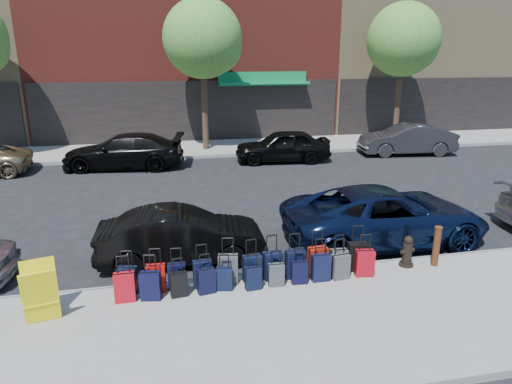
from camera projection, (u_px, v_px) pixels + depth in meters
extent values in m
plane|color=black|center=(221.00, 214.00, 14.44)|extent=(120.00, 120.00, 0.00)
cube|color=gray|center=(266.00, 328.00, 8.34)|extent=(60.00, 4.00, 0.15)
cube|color=gray|center=(196.00, 149.00, 23.78)|extent=(60.00, 4.00, 0.15)
cube|color=gray|center=(246.00, 277.00, 10.23)|extent=(60.00, 0.08, 0.15)
cube|color=gray|center=(199.00, 157.00, 21.89)|extent=(60.00, 0.08, 0.15)
cube|color=black|center=(192.00, 113.00, 25.13)|extent=(16.66, 0.15, 3.40)
cube|color=#0D7540|center=(264.00, 84.00, 25.13)|extent=(5.00, 0.91, 0.27)
cube|color=#0D7540|center=(263.00, 77.00, 25.31)|extent=(5.00, 0.10, 0.60)
cube|color=black|center=(451.00, 106.00, 28.23)|extent=(14.70, 0.15, 3.40)
cylinder|color=black|center=(205.00, 101.00, 22.68)|extent=(0.30, 0.30, 4.80)
sphere|color=#357727|center=(203.00, 38.00, 21.81)|extent=(3.80, 3.80, 3.80)
sphere|color=#357727|center=(215.00, 47.00, 22.03)|extent=(2.58, 2.58, 2.58)
cylinder|color=black|center=(398.00, 97.00, 24.71)|extent=(0.30, 0.30, 4.80)
sphere|color=#357727|center=(403.00, 40.00, 23.84)|extent=(3.80, 3.80, 3.80)
sphere|color=#357727|center=(413.00, 47.00, 24.07)|extent=(2.58, 2.58, 2.58)
cube|color=black|center=(128.00, 280.00, 9.33)|extent=(0.41, 0.28, 0.57)
cylinder|color=black|center=(125.00, 253.00, 9.14)|extent=(0.22, 0.07, 0.03)
cube|color=#A80F0A|center=(156.00, 278.00, 9.40)|extent=(0.40, 0.24, 0.58)
cylinder|color=black|center=(154.00, 250.00, 9.21)|extent=(0.22, 0.05, 0.03)
cube|color=black|center=(177.00, 276.00, 9.53)|extent=(0.39, 0.24, 0.55)
cylinder|color=black|center=(175.00, 250.00, 9.35)|extent=(0.21, 0.05, 0.03)
cube|color=black|center=(203.00, 274.00, 9.58)|extent=(0.40, 0.23, 0.58)
cylinder|color=black|center=(202.00, 246.00, 9.40)|extent=(0.22, 0.04, 0.03)
cube|color=#3C3B40|center=(228.00, 269.00, 9.74)|extent=(0.45, 0.30, 0.63)
cylinder|color=black|center=(228.00, 239.00, 9.54)|extent=(0.24, 0.07, 0.03)
cube|color=black|center=(252.00, 268.00, 9.81)|extent=(0.42, 0.27, 0.59)
cylinder|color=black|center=(252.00, 241.00, 9.62)|extent=(0.22, 0.06, 0.03)
cube|color=black|center=(273.00, 265.00, 9.91)|extent=(0.45, 0.30, 0.62)
cylinder|color=black|center=(273.00, 237.00, 9.71)|extent=(0.24, 0.08, 0.03)
cube|color=black|center=(295.00, 264.00, 9.98)|extent=(0.43, 0.24, 0.63)
cylinder|color=black|center=(296.00, 235.00, 9.78)|extent=(0.24, 0.04, 0.03)
cube|color=maroon|center=(318.00, 261.00, 10.12)|extent=(0.44, 0.27, 0.63)
cylinder|color=black|center=(319.00, 232.00, 9.92)|extent=(0.24, 0.05, 0.03)
cube|color=#434348|center=(339.00, 261.00, 10.19)|extent=(0.38, 0.22, 0.55)
cylinder|color=black|center=(340.00, 236.00, 10.02)|extent=(0.21, 0.04, 0.03)
cube|color=black|center=(357.00, 256.00, 10.31)|extent=(0.46, 0.28, 0.65)
cylinder|color=black|center=(359.00, 227.00, 10.10)|extent=(0.25, 0.05, 0.03)
cube|color=#B30B18|center=(125.00, 287.00, 9.03)|extent=(0.41, 0.24, 0.59)
cylinder|color=black|center=(122.00, 258.00, 8.84)|extent=(0.22, 0.04, 0.03)
cube|color=black|center=(151.00, 286.00, 9.09)|extent=(0.43, 0.30, 0.58)
cylinder|color=black|center=(148.00, 257.00, 8.91)|extent=(0.22, 0.07, 0.03)
cube|color=black|center=(179.00, 285.00, 9.22)|extent=(0.36, 0.24, 0.50)
cylinder|color=black|center=(177.00, 260.00, 9.06)|extent=(0.19, 0.06, 0.03)
cube|color=black|center=(206.00, 281.00, 9.34)|extent=(0.39, 0.27, 0.52)
cylinder|color=black|center=(205.00, 256.00, 9.17)|extent=(0.20, 0.07, 0.03)
cube|color=black|center=(224.00, 279.00, 9.47)|extent=(0.36, 0.24, 0.49)
cylinder|color=black|center=(224.00, 256.00, 9.32)|extent=(0.19, 0.06, 0.03)
cube|color=black|center=(253.00, 278.00, 9.49)|extent=(0.35, 0.22, 0.48)
cylinder|color=black|center=(253.00, 255.00, 9.34)|extent=(0.19, 0.05, 0.03)
cube|color=#3C3C41|center=(276.00, 275.00, 9.64)|extent=(0.34, 0.21, 0.49)
cylinder|color=black|center=(276.00, 252.00, 9.49)|extent=(0.19, 0.04, 0.03)
cube|color=black|center=(299.00, 272.00, 9.74)|extent=(0.35, 0.22, 0.50)
cylinder|color=black|center=(300.00, 249.00, 9.58)|extent=(0.19, 0.05, 0.03)
cube|color=black|center=(321.00, 268.00, 9.85)|extent=(0.40, 0.23, 0.59)
cylinder|color=black|center=(322.00, 240.00, 9.66)|extent=(0.22, 0.03, 0.03)
cube|color=#3E3E44|center=(340.00, 266.00, 9.93)|extent=(0.41, 0.28, 0.56)
cylinder|color=black|center=(342.00, 241.00, 9.75)|extent=(0.22, 0.06, 0.03)
cube|color=#9E0A15|center=(365.00, 263.00, 10.06)|extent=(0.43, 0.29, 0.59)
cylinder|color=black|center=(367.00, 236.00, 9.87)|extent=(0.23, 0.06, 0.03)
cylinder|color=black|center=(406.00, 264.00, 10.60)|extent=(0.33, 0.33, 0.05)
cylinder|color=black|center=(407.00, 253.00, 10.52)|extent=(0.22, 0.22, 0.51)
sphere|color=black|center=(409.00, 240.00, 10.42)|extent=(0.20, 0.20, 0.20)
cylinder|color=black|center=(407.00, 251.00, 10.50)|extent=(0.38, 0.17, 0.09)
cylinder|color=#38190C|center=(436.00, 247.00, 10.49)|extent=(0.16, 0.16, 0.94)
cylinder|color=#38190C|center=(439.00, 228.00, 10.35)|extent=(0.18, 0.18, 0.04)
cube|color=yellow|center=(40.00, 297.00, 8.17)|extent=(0.65, 0.40, 1.08)
cube|color=yellow|center=(40.00, 287.00, 8.51)|extent=(0.65, 0.40, 1.08)
cube|color=yellow|center=(42.00, 300.00, 8.39)|extent=(0.68, 0.52, 0.02)
imported|color=black|center=(182.00, 236.00, 10.99)|extent=(4.04, 1.50, 1.32)
imported|color=#0B1532|center=(385.00, 215.00, 12.10)|extent=(5.46, 2.59, 1.51)
imported|color=black|center=(124.00, 151.00, 19.88)|extent=(5.42, 2.78, 1.50)
imported|color=black|center=(283.00, 146.00, 21.09)|extent=(4.50, 2.15, 1.49)
imported|color=#363638|center=(407.00, 139.00, 22.56)|extent=(4.79, 2.16, 1.52)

